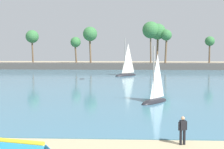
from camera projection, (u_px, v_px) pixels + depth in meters
The scene contains 6 objects.
sea at pixel (110, 73), 71.34m from camera, with size 220.00×105.87×0.06m, color teal.
palm_headland at pixel (118, 55), 83.77m from camera, with size 109.84×6.54×13.15m.
folded_kite at pixel (15, 147), 15.04m from camera, with size 3.77×2.90×1.01m.
person_at_waterline at pixel (183, 130), 17.43m from camera, with size 0.53×0.28×1.67m.
sailboat_mid_bay at pixel (126, 72), 62.64m from camera, with size 5.30×5.30×8.35m.
sailboat_toward_headland at pixel (155, 97), 31.17m from camera, with size 3.63×4.17×6.21m.
Camera 1 is at (3.47, -9.72, 5.50)m, focal length 48.57 mm.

